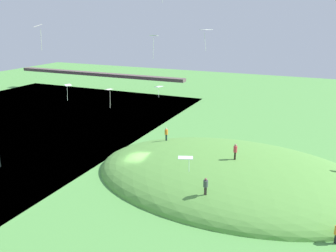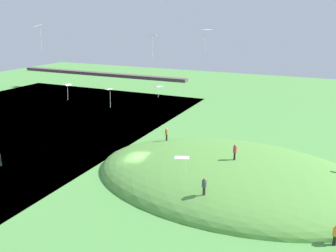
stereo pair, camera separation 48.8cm
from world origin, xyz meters
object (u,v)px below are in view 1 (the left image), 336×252
at_px(kite_10, 206,31).
at_px(kite_12, 186,158).
at_px(person_near_shore, 166,133).
at_px(kite_0, 109,91).
at_px(person_watching_kites, 235,150).
at_px(kite_6, 154,38).
at_px(person_walking_path, 206,184).
at_px(kite_7, 159,87).
at_px(kite_13, 68,87).
at_px(kite_4, 38,27).

xyz_separation_m(kite_10, kite_12, (4.16, -16.22, -7.13)).
distance_m(person_near_shore, kite_12, 22.15).
relative_size(kite_10, kite_12, 2.06).
height_order(person_near_shore, kite_0, kite_0).
distance_m(person_watching_kites, kite_0, 15.47).
distance_m(person_near_shore, kite_6, 15.07).
bearing_deg(kite_12, kite_6, 124.82).
relative_size(person_walking_path, kite_7, 1.42).
bearing_deg(kite_0, person_walking_path, -23.99).
bearing_deg(kite_13, kite_7, 13.49).
xyz_separation_m(kite_7, kite_12, (8.59, -14.24, -1.35)).
bearing_deg(kite_6, kite_7, 109.51).
relative_size(kite_10, kite_13, 1.20).
xyz_separation_m(person_watching_kites, kite_13, (-18.54, -2.91, 5.68)).
bearing_deg(person_watching_kites, person_near_shore, -157.00).
distance_m(kite_12, kite_13, 22.12).
xyz_separation_m(person_walking_path, kite_10, (-3.04, 8.19, 12.84)).
bearing_deg(kite_0, person_near_shore, 45.98).
xyz_separation_m(kite_0, kite_4, (-2.76, -7.11, 7.12)).
relative_size(person_near_shore, kite_12, 1.54).
height_order(person_watching_kites, kite_7, kite_7).
bearing_deg(kite_13, person_watching_kites, 8.91).
relative_size(person_watching_kites, kite_7, 1.49).
xyz_separation_m(kite_0, kite_12, (14.73, -14.08, -0.46)).
bearing_deg(kite_7, kite_6, -70.49).
xyz_separation_m(person_near_shore, kite_4, (-7.59, -12.11, 12.95)).
height_order(person_near_shore, kite_4, kite_4).
xyz_separation_m(person_watching_kites, kite_10, (-4.03, 1.49, 11.77)).
relative_size(kite_0, kite_4, 0.88).
height_order(person_walking_path, kite_0, kite_0).
distance_m(person_watching_kites, kite_7, 10.37).
bearing_deg(person_walking_path, kite_0, -52.56).
bearing_deg(kite_10, person_watching_kites, -20.30).
distance_m(person_watching_kites, kite_12, 15.44).
height_order(kite_4, kite_12, kite_4).
xyz_separation_m(person_walking_path, kite_0, (-13.60, 6.05, 6.17)).
bearing_deg(kite_10, kite_4, -145.22).
bearing_deg(kite_7, kite_0, -178.48).
distance_m(person_walking_path, kite_0, 16.11).
bearing_deg(kite_10, kite_12, -75.61).
xyz_separation_m(person_watching_kites, person_walking_path, (-0.99, -6.70, -1.07)).
height_order(kite_12, kite_13, kite_13).
bearing_deg(kite_6, person_watching_kites, 31.51).
distance_m(kite_0, kite_4, 10.43).
xyz_separation_m(kite_0, kite_13, (-3.94, -2.26, 0.58)).
xyz_separation_m(person_near_shore, kite_13, (-8.78, -7.26, 6.41)).
bearing_deg(person_near_shore, kite_10, 7.46).
bearing_deg(kite_0, person_watching_kites, 2.55).
relative_size(kite_0, kite_10, 0.95).
relative_size(person_watching_kites, kite_0, 0.80).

